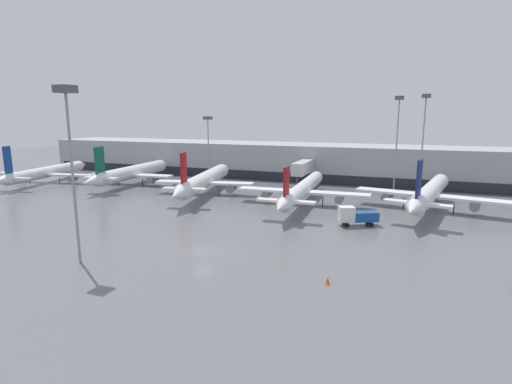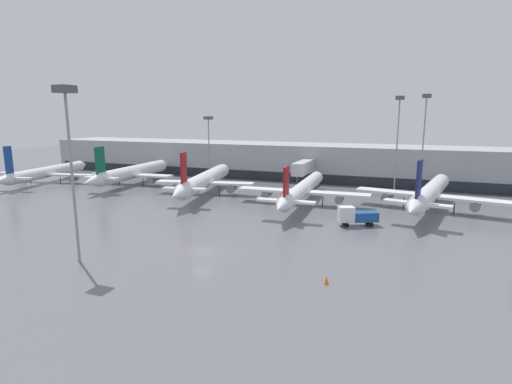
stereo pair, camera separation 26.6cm
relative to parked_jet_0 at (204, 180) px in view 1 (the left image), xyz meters
The scene contains 14 objects.
ground_plane 36.76m from the parked_jet_0, 62.18° to the right, with size 320.00×320.00×0.00m, color slate.
terminal_building 34.16m from the parked_jet_0, 59.95° to the left, with size 160.00×27.13×9.00m.
parked_jet_0 is the anchor object (origin of this frame).
parked_jet_1 43.59m from the parked_jet_0, ahead, with size 25.48×34.79×10.08m.
parked_jet_2 22.33m from the parked_jet_0, 169.21° to the left, with size 20.52×34.27×9.98m.
parked_jet_4 21.87m from the parked_jet_0, ahead, with size 24.71×35.79×8.67m.
parked_jet_5 43.93m from the parked_jet_0, behind, with size 26.09×33.06×9.87m.
service_truck_2 35.71m from the parked_jet_0, 22.38° to the right, with size 6.14×4.22×2.98m.
traffic_cone_0 45.87m from the parked_jet_0, ahead, with size 0.52×0.52×0.66m.
traffic_cone_2 49.23m from the parked_jet_0, 47.66° to the right, with size 0.51×0.51×0.79m.
apron_light_mast_0 43.05m from the parked_jet_0, 25.14° to the left, with size 1.80×1.80×20.44m.
apron_light_mast_2 21.82m from the parked_jet_0, 114.85° to the left, with size 1.80×1.80×16.20m.
apron_light_mast_4 48.01m from the parked_jet_0, 23.47° to the left, with size 1.80×1.80×20.79m.
apron_light_mast_5 42.51m from the parked_jet_0, 82.08° to the right, with size 1.80×1.80×19.53m.
Camera 1 is at (22.65, -41.02, 16.38)m, focal length 28.00 mm.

